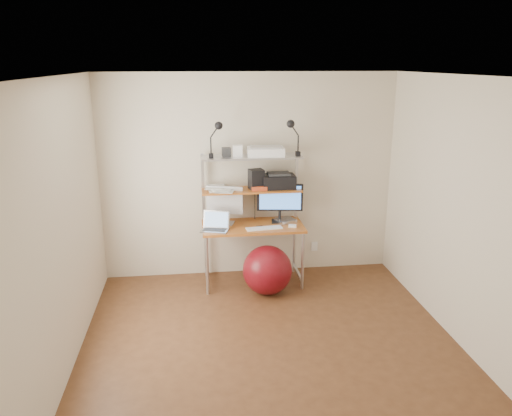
{
  "coord_description": "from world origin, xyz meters",
  "views": [
    {
      "loc": [
        -0.67,
        -4.15,
        2.62
      ],
      "look_at": [
        0.0,
        1.15,
        1.04
      ],
      "focal_mm": 35.0,
      "sensor_mm": 36.0,
      "label": 1
    }
  ],
  "objects_px": {
    "monitor_silver": "(225,202)",
    "printer": "(279,181)",
    "monitor_black": "(280,199)",
    "exercise_ball": "(267,270)",
    "laptop": "(216,226)"
  },
  "relations": [
    {
      "from": "monitor_silver",
      "to": "printer",
      "type": "xyz_separation_m",
      "value": [
        0.65,
        0.02,
        0.23
      ]
    },
    {
      "from": "monitor_black",
      "to": "exercise_ball",
      "type": "bearing_deg",
      "value": -108.76
    },
    {
      "from": "monitor_silver",
      "to": "exercise_ball",
      "type": "height_order",
      "value": "monitor_silver"
    },
    {
      "from": "laptop",
      "to": "exercise_ball",
      "type": "relative_size",
      "value": 0.63
    },
    {
      "from": "monitor_silver",
      "to": "exercise_ball",
      "type": "xyz_separation_m",
      "value": [
        0.45,
        -0.43,
        -0.72
      ]
    },
    {
      "from": "laptop",
      "to": "printer",
      "type": "xyz_separation_m",
      "value": [
        0.78,
        0.25,
        0.45
      ]
    },
    {
      "from": "monitor_silver",
      "to": "printer",
      "type": "relative_size",
      "value": 1.26
    },
    {
      "from": "monitor_black",
      "to": "exercise_ball",
      "type": "height_order",
      "value": "monitor_black"
    },
    {
      "from": "exercise_ball",
      "to": "monitor_silver",
      "type": "bearing_deg",
      "value": 136.52
    },
    {
      "from": "monitor_silver",
      "to": "monitor_black",
      "type": "distance_m",
      "value": 0.66
    },
    {
      "from": "laptop",
      "to": "monitor_silver",
      "type": "bearing_deg",
      "value": 78.62
    },
    {
      "from": "monitor_black",
      "to": "laptop",
      "type": "relative_size",
      "value": 1.52
    },
    {
      "from": "monitor_black",
      "to": "laptop",
      "type": "distance_m",
      "value": 0.85
    },
    {
      "from": "monitor_silver",
      "to": "printer",
      "type": "height_order",
      "value": "printer"
    },
    {
      "from": "monitor_black",
      "to": "monitor_silver",
      "type": "bearing_deg",
      "value": -173.36
    }
  ]
}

